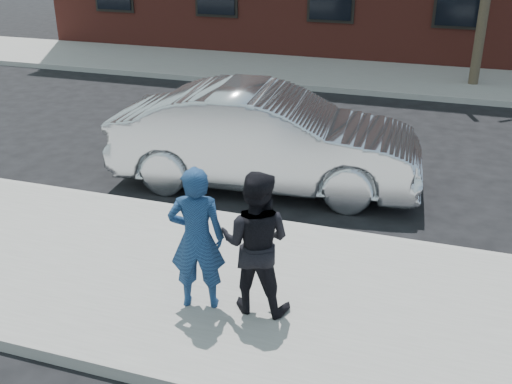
% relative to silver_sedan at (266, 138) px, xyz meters
% --- Properties ---
extents(ground, '(100.00, 100.00, 0.00)m').
position_rel_silver_sedan_xyz_m(ground, '(-1.11, -3.09, -0.85)').
color(ground, black).
rests_on(ground, ground).
extents(near_sidewalk, '(50.00, 3.50, 0.15)m').
position_rel_silver_sedan_xyz_m(near_sidewalk, '(-1.11, -3.34, -0.77)').
color(near_sidewalk, gray).
rests_on(near_sidewalk, ground).
extents(near_curb, '(50.00, 0.10, 0.15)m').
position_rel_silver_sedan_xyz_m(near_curb, '(-1.11, -1.54, -0.77)').
color(near_curb, '#999691').
rests_on(near_curb, ground).
extents(far_sidewalk, '(50.00, 3.50, 0.15)m').
position_rel_silver_sedan_xyz_m(far_sidewalk, '(-1.11, 8.16, -0.77)').
color(far_sidewalk, gray).
rests_on(far_sidewalk, ground).
extents(far_curb, '(50.00, 0.10, 0.15)m').
position_rel_silver_sedan_xyz_m(far_curb, '(-1.11, 6.36, -0.77)').
color(far_curb, '#999691').
rests_on(far_curb, ground).
extents(silver_sedan, '(5.27, 2.23, 1.69)m').
position_rel_silver_sedan_xyz_m(silver_sedan, '(0.00, 0.00, 0.00)').
color(silver_sedan, '#B7BABF').
rests_on(silver_sedan, ground).
extents(man_hoodie, '(0.71, 0.56, 1.70)m').
position_rel_silver_sedan_xyz_m(man_hoodie, '(0.39, -3.81, 0.15)').
color(man_hoodie, navy).
rests_on(man_hoodie, near_sidewalk).
extents(man_peacoat, '(0.83, 0.66, 1.66)m').
position_rel_silver_sedan_xyz_m(man_peacoat, '(1.02, -3.66, 0.14)').
color(man_peacoat, black).
rests_on(man_peacoat, near_sidewalk).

